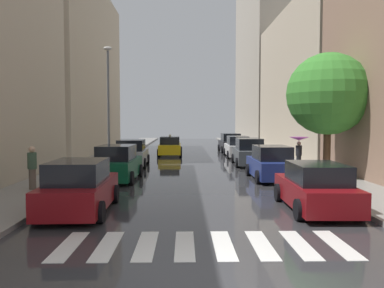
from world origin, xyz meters
The scene contains 20 objects.
ground_plane centered at (0.00, 24.00, -0.02)m, with size 28.00×72.00×0.04m, color #2F2F31.
sidewalk_left centered at (-6.50, 24.00, 0.07)m, with size 3.00×72.00×0.15m, color gray.
sidewalk_right centered at (6.50, 24.00, 0.07)m, with size 3.00×72.00×0.15m, color gray.
crosswalk_stripes centered at (0.00, 2.47, 0.01)m, with size 6.75×2.20×0.01m.
building_left_mid centered at (-11.00, 29.25, 7.65)m, with size 6.00×19.65×15.31m, color #B2A38C.
building_right_mid centered at (11.00, 27.08, 6.22)m, with size 6.00×18.59×12.44m, color #B2A38C.
building_right_far centered at (11.00, 47.22, 11.63)m, with size 6.00×20.01×23.26m, color #9E9384.
parked_car_left_nearest centered at (-3.79, 5.81, 0.78)m, with size 2.10×4.26×1.68m.
parked_car_left_second centered at (-3.75, 12.50, 0.81)m, with size 2.13×4.33×1.75m.
parked_car_left_third centered at (-3.90, 18.78, 0.81)m, with size 2.12×4.31×1.74m.
parked_car_right_nearest centered at (3.82, 5.97, 0.73)m, with size 2.09×4.24×1.56m.
parked_car_right_second centered at (3.87, 12.64, 0.79)m, with size 2.01×4.18×1.70m.
parked_car_right_third centered at (3.82, 19.00, 0.84)m, with size 2.11×4.54×1.81m.
parked_car_right_fourth centered at (3.90, 25.02, 0.81)m, with size 2.05×4.79×1.73m.
parked_car_right_fifth centered at (3.97, 30.53, 0.83)m, with size 2.13×4.27×1.80m.
taxi_midroad centered at (-1.69, 26.97, 0.76)m, with size 2.10×4.61×1.81m.
pedestrian_foreground centered at (-6.62, 9.24, 1.07)m, with size 0.36×0.36×1.76m.
pedestrian_near_tree centered at (6.33, 16.19, 1.57)m, with size 1.16×1.16×1.84m.
street_tree_right centered at (6.74, 12.84, 4.27)m, with size 4.10×4.10×6.19m.
lamp_post_left centered at (-5.55, 19.63, 4.57)m, with size 0.60×0.28×7.75m.
Camera 1 is at (-0.46, -6.36, 2.88)m, focal length 35.98 mm.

